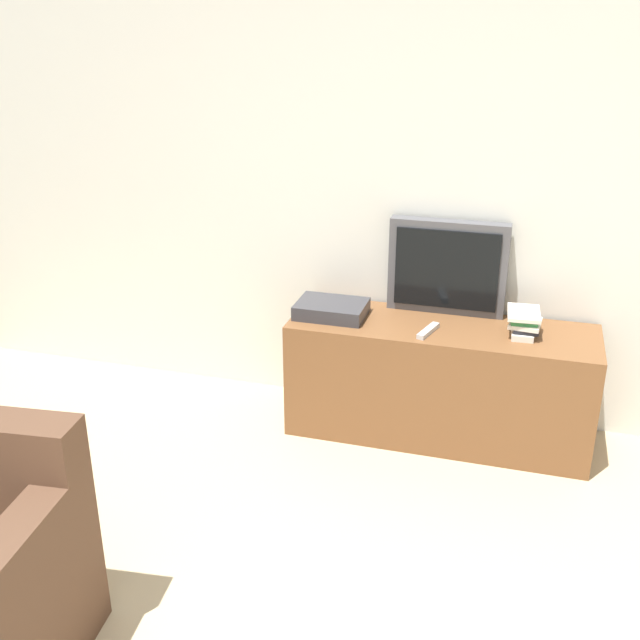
# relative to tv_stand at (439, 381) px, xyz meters

# --- Properties ---
(wall_back) EXTENTS (9.00, 0.06, 2.60)m
(wall_back) POSITION_rel_tv_stand_xyz_m (-0.45, 0.29, 0.99)
(wall_back) COLOR silver
(wall_back) RESTS_ON ground_plane
(tv_stand) EXTENTS (1.54, 0.49, 0.62)m
(tv_stand) POSITION_rel_tv_stand_xyz_m (0.00, 0.00, 0.00)
(tv_stand) COLOR brown
(tv_stand) RESTS_ON ground_plane
(television) EXTENTS (0.61, 0.09, 0.49)m
(television) POSITION_rel_tv_stand_xyz_m (-0.02, 0.20, 0.55)
(television) COLOR #4C4C51
(television) RESTS_ON tv_stand
(book_stack) EXTENTS (0.17, 0.23, 0.12)m
(book_stack) POSITION_rel_tv_stand_xyz_m (0.39, 0.01, 0.37)
(book_stack) COLOR silver
(book_stack) RESTS_ON tv_stand
(remote_on_stand) EXTENTS (0.09, 0.20, 0.02)m
(remote_on_stand) POSITION_rel_tv_stand_xyz_m (-0.06, -0.11, 0.32)
(remote_on_stand) COLOR #B7B7B7
(remote_on_stand) RESTS_ON tv_stand
(set_top_box) EXTENTS (0.36, 0.26, 0.07)m
(set_top_box) POSITION_rel_tv_stand_xyz_m (-0.57, -0.02, 0.35)
(set_top_box) COLOR #333338
(set_top_box) RESTS_ON tv_stand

